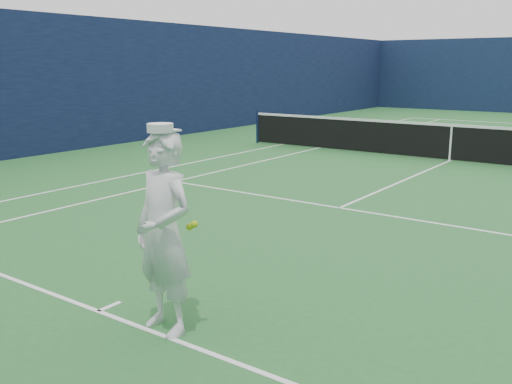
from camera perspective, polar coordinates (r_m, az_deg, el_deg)
ground at (r=16.34m, az=18.77°, el=2.95°), size 80.00×80.00×0.00m
court_markings at (r=16.34m, az=18.77°, el=2.96°), size 11.03×23.83×0.01m
windscreen_fence at (r=16.15m, az=19.28°, el=9.96°), size 20.12×36.12×4.00m
tennis_net at (r=16.26m, az=18.91°, el=4.88°), size 12.88×0.09×1.07m
tennis_player at (r=5.48m, az=-9.19°, el=-4.08°), size 0.79×0.58×2.03m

